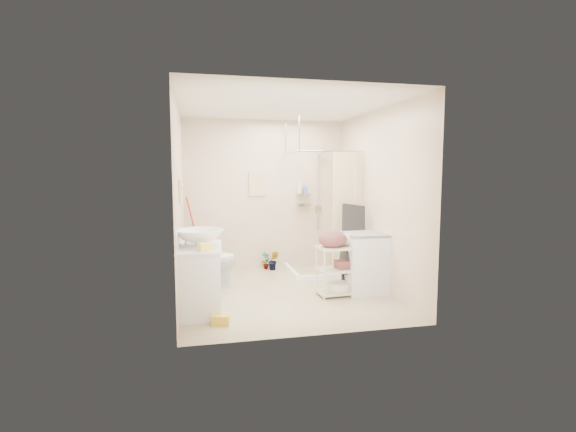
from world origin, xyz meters
The scene contains 23 objects.
floor centered at (0.00, 0.00, 0.00)m, with size 3.20×3.20×0.00m, color #BCB08D.
ceiling centered at (0.00, 0.00, 2.60)m, with size 2.80×3.20×0.04m, color silver.
wall_back centered at (0.00, 1.60, 1.30)m, with size 2.80×0.04×2.60m, color beige.
wall_front centered at (0.00, -1.60, 1.30)m, with size 2.80×0.04×2.60m, color beige.
wall_left centered at (-1.40, 0.00, 1.30)m, with size 0.04×3.20×2.60m, color beige.
wall_right centered at (1.40, 0.00, 1.30)m, with size 0.04×3.20×2.60m, color beige.
vanity centered at (-1.16, -0.57, 0.41)m, with size 0.52×0.92×0.81m, color silver.
sink centered at (-1.16, -0.54, 0.91)m, with size 0.58×0.58×0.20m, color white.
counter_basket centered at (-1.10, -0.88, 0.85)m, with size 0.16×0.12×0.09m, color #FBEA51.
floor_basket centered at (-0.95, -1.06, 0.08)m, with size 0.28×0.22×0.15m, color yellow.
toilet centered at (-1.04, 0.52, 0.41)m, with size 0.46×0.80×0.82m, color silver.
mop centered at (-1.25, 1.53, 0.64)m, with size 0.12×0.12×1.28m, color red, non-canonical shape.
potted_plant_a centered at (-0.02, 1.47, 0.15)m, with size 0.16×0.11×0.31m, color brown.
potted_plant_b centered at (0.10, 1.38, 0.17)m, with size 0.18×0.15×0.34m, color #98582B.
hanging_towel centered at (-0.15, 1.58, 1.50)m, with size 0.28×0.03×0.42m, color beige.
towel_ring centered at (-1.38, -0.20, 1.47)m, with size 0.04×0.22×0.34m, color #DDCC7F, non-canonical shape.
tp_holder centered at (-1.36, 0.05, 0.72)m, with size 0.08×0.12×0.14m, color white, non-canonical shape.
shower centered at (0.85, 1.05, 1.05)m, with size 1.10×1.10×2.10m, color white, non-canonical shape.
shampoo_bottle_a centered at (0.60, 1.52, 1.44)m, with size 0.10×0.10×0.25m, color silver.
shampoo_bottle_b centered at (0.70, 1.50, 1.40)m, with size 0.07×0.07×0.15m, color #475AB0.
washing_machine centered at (1.14, -0.16, 0.42)m, with size 0.57×0.59×0.84m, color silver.
laundry_rack centered at (0.72, -0.28, 0.41)m, with size 0.60×0.35×0.82m, color beige, non-canonical shape.
ironing_board centered at (1.05, 0.05, 0.63)m, with size 0.36×0.11×1.27m, color black, non-canonical shape.
Camera 1 is at (-1.18, -5.64, 1.70)m, focal length 26.00 mm.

